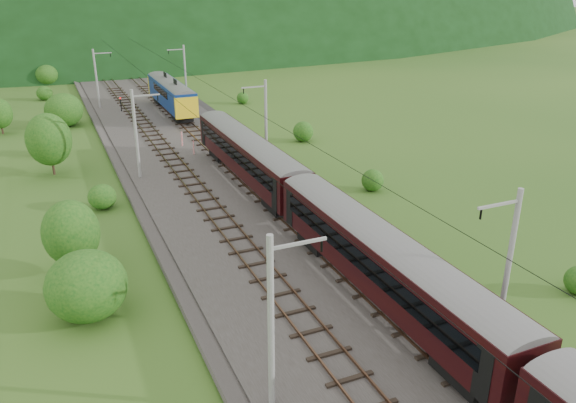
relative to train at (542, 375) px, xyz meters
name	(u,v)px	position (x,y,z in m)	size (l,w,h in m)	color
ground	(394,372)	(-2.40, 5.89, -3.40)	(600.00, 600.00, 0.00)	#2A5219
railbed	(304,274)	(-2.40, 15.89, -3.25)	(14.00, 220.00, 0.30)	#38332D
track_left	(268,278)	(-4.80, 15.89, -3.03)	(2.40, 220.00, 0.27)	brown
track_right	(338,263)	(0.00, 15.89, -3.03)	(2.40, 220.00, 0.27)	brown
catenary_left	(137,132)	(-8.52, 37.89, 1.10)	(2.54, 192.28, 8.00)	gray
catenary_right	(265,119)	(3.72, 37.89, 1.10)	(2.54, 192.28, 8.00)	gray
overhead_wires	(305,167)	(-2.40, 15.89, 3.70)	(4.83, 198.00, 0.03)	black
mountain_main	(64,19)	(-2.40, 265.89, -3.40)	(504.00, 360.00, 244.00)	black
train	(542,375)	(0.00, 0.00, 0.00)	(2.86, 135.74, 4.96)	black
hazard_post_near	(182,139)	(-2.61, 46.50, -2.33)	(0.17, 0.17, 1.55)	red
hazard_post_far	(194,148)	(-2.25, 42.96, -2.39)	(0.15, 0.15, 1.42)	red
signal	(121,103)	(-6.15, 66.49, -2.00)	(0.21, 0.21, 1.88)	black
vegetation_left	(53,254)	(-16.48, 20.08, -0.97)	(12.70, 141.02, 6.29)	#144B14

